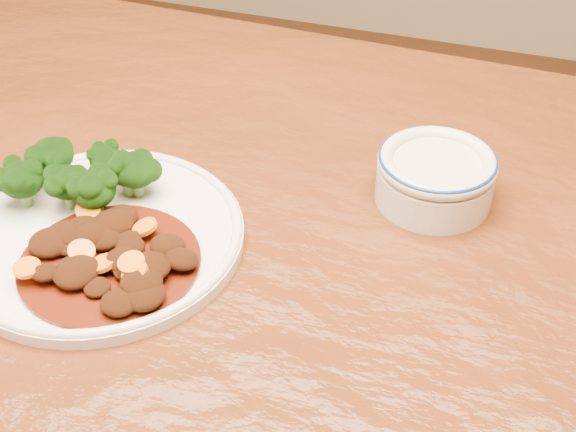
% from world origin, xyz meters
% --- Properties ---
extents(dining_table, '(1.54, 0.96, 0.75)m').
position_xyz_m(dining_table, '(0.00, 0.00, 0.67)').
color(dining_table, '#57240F').
rests_on(dining_table, ground).
extents(dinner_plate, '(0.28, 0.28, 0.02)m').
position_xyz_m(dinner_plate, '(-0.13, -0.04, 0.76)').
color(dinner_plate, white).
rests_on(dinner_plate, dining_table).
extents(broccoli_florets, '(0.14, 0.10, 0.05)m').
position_xyz_m(broccoli_florets, '(-0.17, 0.01, 0.79)').
color(broccoli_florets, '#6C974E').
rests_on(broccoli_florets, dinner_plate).
extents(mince_stew, '(0.17, 0.17, 0.03)m').
position_xyz_m(mince_stew, '(-0.10, -0.08, 0.77)').
color(mince_stew, '#4B1308').
rests_on(mince_stew, dinner_plate).
extents(dip_bowl, '(0.12, 0.12, 0.05)m').
position_xyz_m(dip_bowl, '(0.16, 0.13, 0.78)').
color(dip_bowl, silver).
rests_on(dip_bowl, dining_table).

